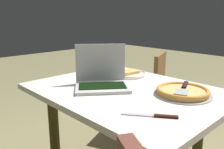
% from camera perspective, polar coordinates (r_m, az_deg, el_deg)
% --- Properties ---
extents(dining_table, '(1.12, 0.85, 0.75)m').
position_cam_1_polar(dining_table, '(1.46, 3.46, -7.72)').
color(dining_table, beige).
rests_on(dining_table, ground_plane).
extents(laptop, '(0.39, 0.40, 0.25)m').
position_cam_1_polar(laptop, '(1.44, -2.51, -0.93)').
color(laptop, '#B8BCBA').
rests_on(laptop, dining_table).
extents(pizza_plate, '(0.27, 0.27, 0.04)m').
position_cam_1_polar(pizza_plate, '(1.73, 3.83, 0.25)').
color(pizza_plate, white).
rests_on(pizza_plate, dining_table).
extents(pizza_tray, '(0.32, 0.32, 0.04)m').
position_cam_1_polar(pizza_tray, '(1.36, 16.62, -3.95)').
color(pizza_tray, '#A2A6A9').
rests_on(pizza_tray, dining_table).
extents(table_knife, '(0.21, 0.16, 0.01)m').
position_cam_1_polar(table_knife, '(1.06, 10.36, -9.76)').
color(table_knife, '#BFB0C8').
rests_on(table_knife, dining_table).
extents(chair_near, '(0.51, 0.51, 0.84)m').
position_cam_1_polar(chair_near, '(2.32, 8.57, -3.24)').
color(chair_near, brown).
rests_on(chair_near, ground_plane).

